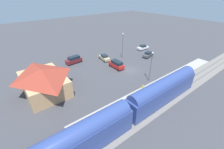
# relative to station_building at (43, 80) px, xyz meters

# --- Properties ---
(ground_plane) EXTENTS (200.00, 200.00, 0.00)m
(ground_plane) POSITION_rel_station_building_xyz_m (-4.00, -22.00, -2.92)
(ground_plane) COLOR #424247
(railway_track) EXTENTS (4.80, 70.00, 0.30)m
(railway_track) POSITION_rel_station_building_xyz_m (-18.00, -22.00, -2.82)
(railway_track) COLOR slate
(railway_track) RESTS_ON ground
(platform) EXTENTS (3.20, 46.00, 0.30)m
(platform) POSITION_rel_station_building_xyz_m (-14.00, -22.00, -2.77)
(platform) COLOR #A8A399
(platform) RESTS_ON ground
(station_building) EXTENTS (12.40, 8.84, 5.64)m
(station_building) POSITION_rel_station_building_xyz_m (0.00, 0.00, 0.00)
(station_building) COLOR tan
(station_building) RESTS_ON ground
(pedestrian_on_platform) EXTENTS (0.36, 0.36, 1.71)m
(pedestrian_on_platform) POSITION_rel_station_building_xyz_m (-13.57, -16.66, -1.64)
(pedestrian_on_platform) COLOR #333338
(pedestrian_on_platform) RESTS_ON platform
(pedestrian_waiting_far) EXTENTS (0.36, 0.36, 1.71)m
(pedestrian_waiting_far) POSITION_rel_station_building_xyz_m (-14.66, -20.62, -1.64)
(pedestrian_waiting_far) COLOR #23284C
(pedestrian_waiting_far) RESTS_ON platform
(sedan_charcoal) EXTENTS (2.84, 4.80, 1.74)m
(sedan_charcoal) POSITION_rel_station_building_xyz_m (-0.82, -33.62, -2.04)
(sedan_charcoal) COLOR #47494F
(sedan_charcoal) RESTS_ON ground
(suv_maroon) EXTENTS (2.28, 5.02, 2.22)m
(suv_maroon) POSITION_rel_station_building_xyz_m (9.98, -11.68, -1.77)
(suv_maroon) COLOR maroon
(suv_maroon) RESTS_ON ground
(sedan_white) EXTENTS (2.13, 4.61, 1.74)m
(sedan_white) POSITION_rel_station_building_xyz_m (5.05, -37.62, -2.04)
(sedan_white) COLOR white
(sedan_white) RESTS_ON ground
(suv_red) EXTENTS (4.92, 2.43, 2.22)m
(suv_red) POSITION_rel_station_building_xyz_m (-0.76, -19.87, -1.77)
(suv_red) COLOR red
(suv_red) RESTS_ON ground
(sedan_tan) EXTENTS (4.69, 2.68, 1.74)m
(sedan_tan) POSITION_rel_station_building_xyz_m (6.11, -20.44, -2.04)
(sedan_tan) COLOR #C6B284
(sedan_tan) RESTS_ON ground
(light_pole_near_platform) EXTENTS (0.44, 0.44, 7.60)m
(light_pole_near_platform) POSITION_rel_station_building_xyz_m (-11.20, -21.72, 1.88)
(light_pole_near_platform) COLOR #515156
(light_pole_near_platform) RESTS_ON ground
(light_pole_lot_center) EXTENTS (0.44, 0.44, 8.23)m
(light_pole_lot_center) POSITION_rel_station_building_xyz_m (3.85, -26.11, 2.22)
(light_pole_lot_center) COLOR #515156
(light_pole_lot_center) RESTS_ON ground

